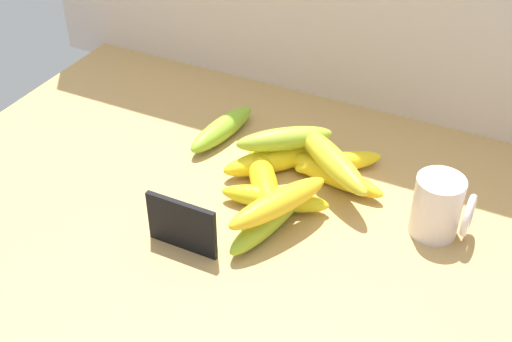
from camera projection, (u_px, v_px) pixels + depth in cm
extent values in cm
cube|color=tan|center=(245.00, 221.00, 106.03)|extent=(110.00, 76.00, 3.00)
cube|color=black|center=(182.00, 225.00, 96.56)|extent=(11.00, 0.80, 8.40)
cube|color=#876044|center=(186.00, 242.00, 99.47)|extent=(9.90, 1.20, 0.60)
cylinder|color=silver|center=(437.00, 206.00, 98.98)|extent=(7.15, 7.15, 9.63)
torus|color=silver|center=(468.00, 215.00, 97.35)|extent=(1.00, 6.39, 6.39)
ellipsoid|color=yellow|center=(338.00, 163.00, 112.90)|extent=(13.69, 12.29, 3.36)
ellipsoid|color=yellow|center=(262.00, 179.00, 108.58)|extent=(14.33, 17.95, 4.21)
ellipsoid|color=#88BB2E|center=(222.00, 129.00, 120.55)|extent=(6.55, 17.10, 3.94)
ellipsoid|color=yellow|center=(328.00, 172.00, 110.53)|extent=(20.67, 7.16, 3.63)
ellipsoid|color=yellow|center=(275.00, 198.00, 105.11)|extent=(17.29, 7.61, 3.70)
ellipsoid|color=yellow|center=(275.00, 160.00, 112.92)|extent=(15.24, 16.08, 4.11)
ellipsoid|color=#9DBC27|center=(272.00, 217.00, 101.55)|extent=(7.18, 20.35, 3.85)
ellipsoid|color=yellow|center=(278.00, 203.00, 98.15)|extent=(11.08, 17.55, 3.78)
ellipsoid|color=#9EB932|center=(285.00, 139.00, 110.82)|extent=(15.02, 13.04, 3.80)
ellipsoid|color=gold|center=(331.00, 159.00, 106.87)|extent=(18.30, 15.40, 4.12)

